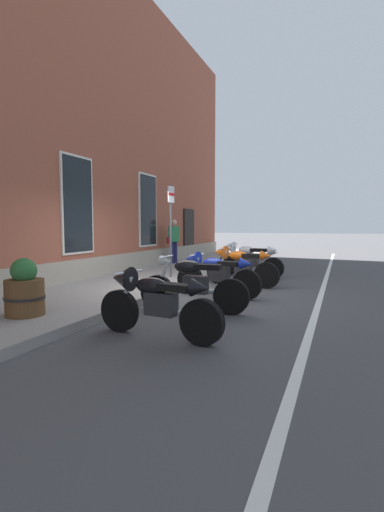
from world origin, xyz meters
The scene contains 11 objects.
ground_plane centered at (0.00, 0.00, 0.00)m, with size 140.00×140.00×0.00m, color #424244.
sidewalk centered at (0.00, 1.38, 0.08)m, with size 28.55×2.76×0.16m, color gray.
lane_stripe centered at (0.00, -3.20, 0.00)m, with size 28.55×0.12×0.01m, color silver.
motorcycle_black_sport centered at (-3.28, -1.17, 0.54)m, with size 0.62×2.00×0.98m.
motorcycle_black_naked centered at (-1.62, -1.09, 0.50)m, with size 0.62×2.08×1.02m.
motorcycle_blue_sport centered at (-0.02, -0.98, 0.54)m, with size 0.66×2.06×0.99m.
motorcycle_orange_sport centered at (1.58, -1.13, 0.57)m, with size 0.69×2.02×1.04m.
motorcycle_white_sport centered at (3.26, -0.94, 0.58)m, with size 0.63×2.10×1.08m.
pedestrian_striped_shirt centered at (4.90, 2.26, 1.07)m, with size 0.65×0.32×1.64m.
parking_sign centered at (1.45, 0.77, 1.78)m, with size 0.36×0.07×2.51m.
barrel_planter centered at (-3.45, 1.03, 0.54)m, with size 0.63×0.63×0.91m.
Camera 1 is at (-7.89, -3.60, 1.58)m, focal length 26.27 mm.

